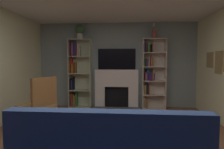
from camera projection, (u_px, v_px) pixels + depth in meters
wall_back_accent at (117, 65)px, 6.07m from camera, size 4.78×0.06×2.50m
fireplace at (117, 88)px, 5.98m from camera, size 1.37×0.50×1.12m
tv at (117, 59)px, 6.00m from camera, size 1.11×0.06×0.62m
bookshelf_left at (78, 73)px, 6.03m from camera, size 0.66×0.32×2.01m
bookshelf_right at (151, 73)px, 5.86m from camera, size 0.66×0.33×2.01m
potted_plant at (80, 31)px, 5.91m from camera, size 0.29×0.29×0.43m
vase_with_flowers at (154, 33)px, 5.75m from camera, size 0.14×0.14×0.44m
armchair at (39, 103)px, 3.99m from camera, size 0.76×0.77×1.06m
coffee_table at (112, 148)px, 2.31m from camera, size 0.71×0.46×0.44m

